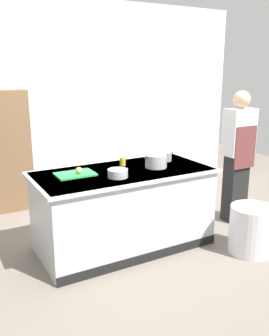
# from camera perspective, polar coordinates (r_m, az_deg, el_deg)

# --- Properties ---
(ground_plane) EXTENTS (10.00, 10.00, 0.00)m
(ground_plane) POSITION_cam_1_polar(r_m,az_deg,el_deg) (4.36, -1.62, -11.88)
(ground_plane) COLOR slate
(back_wall) EXTENTS (6.40, 0.12, 3.00)m
(back_wall) POSITION_cam_1_polar(r_m,az_deg,el_deg) (5.85, -11.47, 10.16)
(back_wall) COLOR silver
(back_wall) RESTS_ON ground_plane
(counter_island) EXTENTS (1.98, 0.98, 0.90)m
(counter_island) POSITION_cam_1_polar(r_m,az_deg,el_deg) (4.17, -1.67, -6.18)
(counter_island) COLOR #B7BABF
(counter_island) RESTS_ON ground_plane
(cutting_board) EXTENTS (0.40, 0.28, 0.02)m
(cutting_board) POSITION_cam_1_polar(r_m,az_deg,el_deg) (3.91, -9.18, -0.95)
(cutting_board) COLOR green
(cutting_board) RESTS_ON counter_island
(onion) EXTENTS (0.07, 0.07, 0.07)m
(onion) POSITION_cam_1_polar(r_m,az_deg,el_deg) (3.88, -8.61, -0.37)
(onion) COLOR tan
(onion) RESTS_ON cutting_board
(stock_pot) EXTENTS (0.31, 0.24, 0.15)m
(stock_pot) POSITION_cam_1_polar(r_m,az_deg,el_deg) (4.16, 3.35, 1.10)
(stock_pot) COLOR #B7BABF
(stock_pot) RESTS_ON counter_island
(sauce_pan) EXTENTS (0.24, 0.18, 0.11)m
(sauce_pan) POSITION_cam_1_polar(r_m,az_deg,el_deg) (4.47, 4.63, 1.82)
(sauce_pan) COLOR #99999E
(sauce_pan) RESTS_ON counter_island
(mixing_bowl) EXTENTS (0.21, 0.21, 0.09)m
(mixing_bowl) POSITION_cam_1_polar(r_m,az_deg,el_deg) (3.78, -2.60, -0.82)
(mixing_bowl) COLOR #B7BABF
(mixing_bowl) RESTS_ON counter_island
(juice_cup) EXTENTS (0.07, 0.07, 0.10)m
(juice_cup) POSITION_cam_1_polar(r_m,az_deg,el_deg) (4.23, -1.84, 1.01)
(juice_cup) COLOR yellow
(juice_cup) RESTS_ON counter_island
(trash_bin) EXTENTS (0.48, 0.48, 0.54)m
(trash_bin) POSITION_cam_1_polar(r_m,az_deg,el_deg) (4.30, 17.61, -9.09)
(trash_bin) COLOR silver
(trash_bin) RESTS_ON ground_plane
(person_chef) EXTENTS (0.38, 0.25, 1.72)m
(person_chef) POSITION_cam_1_polar(r_m,az_deg,el_deg) (4.94, 15.71, 2.11)
(person_chef) COLOR black
(person_chef) RESTS_ON ground_plane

